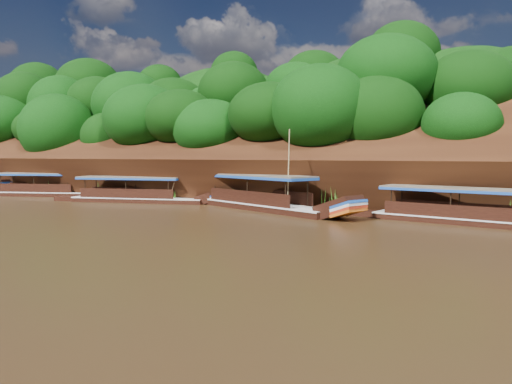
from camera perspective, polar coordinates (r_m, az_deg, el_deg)
ground at (r=28.97m, az=-1.30°, el=-3.95°), size 160.00×160.00×0.00m
riverbank at (r=49.87m, az=11.30°, el=1.64°), size 120.00×30.06×19.40m
boat_0 at (r=32.24m, az=24.12°, el=-2.61°), size 13.47×4.21×5.20m
boat_1 at (r=36.71m, az=1.84°, el=-1.25°), size 14.84×7.94×6.35m
boat_2 at (r=44.14m, az=-12.41°, el=-0.52°), size 14.14×5.19×4.95m
boat_3 at (r=53.51m, az=-22.28°, el=0.12°), size 12.89×5.76×2.75m
reeds at (r=38.57m, az=1.69°, el=-0.54°), size 49.31×2.60×2.28m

